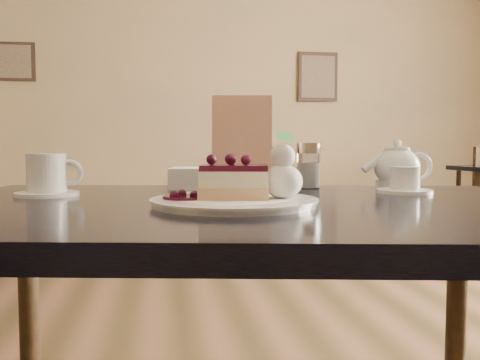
{
  "coord_description": "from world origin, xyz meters",
  "views": [
    {
      "loc": [
        0.05,
        -0.92,
        0.86
      ],
      "look_at": [
        0.17,
        -0.07,
        0.8
      ],
      "focal_mm": 40.0,
      "sensor_mm": 36.0,
      "label": 1
    }
  ],
  "objects": [
    {
      "name": "napkin_stack",
      "position": [
        0.13,
        0.37,
        0.77
      ],
      "size": [
        0.14,
        0.14,
        0.05
      ],
      "primitive_type": "cube",
      "rotation": [
        0.0,
        0.0,
        -0.17
      ],
      "color": "white",
      "rests_on": "main_table"
    },
    {
      "name": "main_table",
      "position": [
        0.18,
        0.05,
        0.67
      ],
      "size": [
        1.32,
        0.99,
        0.75
      ],
      "rotation": [
        0.0,
        0.0,
        -0.17
      ],
      "color": "black",
      "rests_on": "ground"
    },
    {
      "name": "tea_set",
      "position": [
        0.6,
        0.27,
        0.79
      ],
      "size": [
        0.16,
        0.24,
        0.11
      ],
      "color": "white",
      "rests_on": "main_table"
    },
    {
      "name": "coffee_set",
      "position": [
        -0.19,
        0.22,
        0.79
      ],
      "size": [
        0.14,
        0.13,
        0.09
      ],
      "color": "white",
      "rests_on": "main_table"
    },
    {
      "name": "cheesecake_slice",
      "position": [
        0.17,
        -0.0,
        0.79
      ],
      "size": [
        0.13,
        0.1,
        0.06
      ],
      "rotation": [
        0.0,
        0.0,
        -0.17
      ],
      "color": "#E6B27A",
      "rests_on": "dessert_plate"
    },
    {
      "name": "berry_sauce",
      "position": [
        0.09,
        0.01,
        0.76
      ],
      "size": [
        0.08,
        0.08,
        0.01
      ],
      "primitive_type": "cylinder",
      "color": "#330516",
      "rests_on": "dessert_plate"
    },
    {
      "name": "menu_card",
      "position": [
        0.23,
        0.32,
        0.86
      ],
      "size": [
        0.14,
        0.05,
        0.22
      ],
      "primitive_type": "cube",
      "rotation": [
        0.0,
        0.0,
        -0.17
      ],
      "color": "white",
      "rests_on": "main_table"
    },
    {
      "name": "whipped_cream",
      "position": [
        0.26,
        -0.01,
        0.79
      ],
      "size": [
        0.07,
        0.07,
        0.06
      ],
      "color": "white",
      "rests_on": "dessert_plate"
    },
    {
      "name": "sugar_shaker",
      "position": [
        0.39,
        0.32,
        0.8
      ],
      "size": [
        0.06,
        0.06,
        0.11
      ],
      "color": "white",
      "rests_on": "main_table"
    },
    {
      "name": "dessert_plate",
      "position": [
        0.17,
        -0.0,
        0.75
      ],
      "size": [
        0.29,
        0.29,
        0.01
      ],
      "primitive_type": "cylinder",
      "color": "white",
      "rests_on": "main_table"
    }
  ]
}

